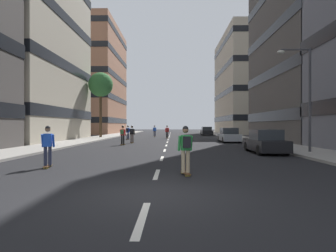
{
  "coord_description": "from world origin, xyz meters",
  "views": [
    {
      "loc": [
        0.6,
        -7.53,
        1.8
      ],
      "look_at": [
        0.0,
        26.67,
        1.7
      ],
      "focal_mm": 30.77,
      "sensor_mm": 36.0,
      "label": 1
    }
  ],
  "objects_px": {
    "skater_6": "(48,144)",
    "parked_car_far": "(229,136)",
    "skater_1": "(186,147)",
    "skater_5": "(132,133)",
    "skater_3": "(123,134)",
    "parked_car_mid": "(207,131)",
    "skater_0": "(128,131)",
    "skater_4": "(167,131)",
    "skater_2": "(155,130)",
    "streetlamp_right": "(304,88)",
    "parked_car_near": "(265,142)",
    "street_tree_mid": "(101,85)"
  },
  "relations": [
    {
      "from": "parked_car_near",
      "to": "skater_0",
      "type": "distance_m",
      "value": 20.67
    },
    {
      "from": "street_tree_mid",
      "to": "skater_5",
      "type": "bearing_deg",
      "value": -62.09
    },
    {
      "from": "skater_2",
      "to": "skater_3",
      "type": "xyz_separation_m",
      "value": [
        -1.66,
        -18.94,
        0.03
      ]
    },
    {
      "from": "parked_car_mid",
      "to": "skater_0",
      "type": "bearing_deg",
      "value": -127.07
    },
    {
      "from": "parked_car_near",
      "to": "skater_3",
      "type": "bearing_deg",
      "value": 145.65
    },
    {
      "from": "skater_3",
      "to": "streetlamp_right",
      "type": "bearing_deg",
      "value": -30.86
    },
    {
      "from": "skater_1",
      "to": "skater_4",
      "type": "relative_size",
      "value": 1.0
    },
    {
      "from": "parked_car_mid",
      "to": "skater_5",
      "type": "distance_m",
      "value": 24.51
    },
    {
      "from": "skater_2",
      "to": "skater_4",
      "type": "xyz_separation_m",
      "value": [
        2.06,
        -5.6,
        0.03
      ]
    },
    {
      "from": "parked_car_near",
      "to": "skater_0",
      "type": "relative_size",
      "value": 2.47
    },
    {
      "from": "skater_1",
      "to": "skater_5",
      "type": "distance_m",
      "value": 18.9
    },
    {
      "from": "skater_1",
      "to": "skater_3",
      "type": "xyz_separation_m",
      "value": [
        -4.99,
        15.4,
        0.0
      ]
    },
    {
      "from": "street_tree_mid",
      "to": "skater_2",
      "type": "height_order",
      "value": "street_tree_mid"
    },
    {
      "from": "skater_4",
      "to": "skater_1",
      "type": "bearing_deg",
      "value": -87.48
    },
    {
      "from": "skater_2",
      "to": "skater_6",
      "type": "height_order",
      "value": "same"
    },
    {
      "from": "skater_6",
      "to": "parked_car_far",
      "type": "bearing_deg",
      "value": 58.85
    },
    {
      "from": "parked_car_far",
      "to": "parked_car_near",
      "type": "bearing_deg",
      "value": -90.0
    },
    {
      "from": "skater_3",
      "to": "skater_6",
      "type": "bearing_deg",
      "value": -93.25
    },
    {
      "from": "skater_0",
      "to": "skater_1",
      "type": "distance_m",
      "value": 26.08
    },
    {
      "from": "skater_2",
      "to": "skater_5",
      "type": "height_order",
      "value": "same"
    },
    {
      "from": "streetlamp_right",
      "to": "skater_0",
      "type": "bearing_deg",
      "value": 128.25
    },
    {
      "from": "parked_car_mid",
      "to": "streetlamp_right",
      "type": "relative_size",
      "value": 0.68
    },
    {
      "from": "skater_0",
      "to": "skater_5",
      "type": "height_order",
      "value": "same"
    },
    {
      "from": "parked_car_mid",
      "to": "skater_3",
      "type": "distance_m",
      "value": 27.38
    },
    {
      "from": "parked_car_far",
      "to": "skater_0",
      "type": "bearing_deg",
      "value": 156.52
    },
    {
      "from": "parked_car_near",
      "to": "parked_car_far",
      "type": "relative_size",
      "value": 1.0
    },
    {
      "from": "parked_car_far",
      "to": "skater_1",
      "type": "height_order",
      "value": "skater_1"
    },
    {
      "from": "skater_1",
      "to": "skater_4",
      "type": "xyz_separation_m",
      "value": [
        -1.27,
        28.74,
        0.0
      ]
    },
    {
      "from": "skater_6",
      "to": "skater_5",
      "type": "bearing_deg",
      "value": 85.9
    },
    {
      "from": "skater_3",
      "to": "skater_4",
      "type": "distance_m",
      "value": 13.85
    },
    {
      "from": "parked_car_far",
      "to": "skater_0",
      "type": "relative_size",
      "value": 2.47
    },
    {
      "from": "parked_car_mid",
      "to": "skater_4",
      "type": "bearing_deg",
      "value": -119.45
    },
    {
      "from": "parked_car_near",
      "to": "parked_car_mid",
      "type": "distance_m",
      "value": 32.45
    },
    {
      "from": "skater_1",
      "to": "skater_4",
      "type": "height_order",
      "value": "same"
    },
    {
      "from": "street_tree_mid",
      "to": "skater_2",
      "type": "distance_m",
      "value": 10.74
    },
    {
      "from": "streetlamp_right",
      "to": "skater_3",
      "type": "xyz_separation_m",
      "value": [
        -12.74,
        7.61,
        -3.12
      ]
    },
    {
      "from": "parked_car_mid",
      "to": "skater_6",
      "type": "relative_size",
      "value": 2.47
    },
    {
      "from": "skater_6",
      "to": "skater_3",
      "type": "bearing_deg",
      "value": 86.75
    },
    {
      "from": "skater_0",
      "to": "parked_car_mid",
      "type": "bearing_deg",
      "value": 52.93
    },
    {
      "from": "skater_0",
      "to": "skater_2",
      "type": "bearing_deg",
      "value": 72.83
    },
    {
      "from": "skater_3",
      "to": "skater_5",
      "type": "distance_m",
      "value": 2.97
    },
    {
      "from": "streetlamp_right",
      "to": "skater_1",
      "type": "distance_m",
      "value": 11.42
    },
    {
      "from": "parked_car_near",
      "to": "skater_1",
      "type": "bearing_deg",
      "value": -123.64
    },
    {
      "from": "skater_2",
      "to": "parked_car_far",
      "type": "bearing_deg",
      "value": -57.83
    },
    {
      "from": "parked_car_far",
      "to": "streetlamp_right",
      "type": "height_order",
      "value": "streetlamp_right"
    },
    {
      "from": "skater_1",
      "to": "skater_6",
      "type": "height_order",
      "value": "same"
    },
    {
      "from": "skater_3",
      "to": "parked_car_mid",
      "type": "bearing_deg",
      "value": 67.5
    },
    {
      "from": "skater_4",
      "to": "skater_5",
      "type": "bearing_deg",
      "value": -107.67
    },
    {
      "from": "parked_car_mid",
      "to": "streetlamp_right",
      "type": "bearing_deg",
      "value": -86.06
    },
    {
      "from": "parked_car_near",
      "to": "skater_2",
      "type": "distance_m",
      "value": 27.55
    }
  ]
}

